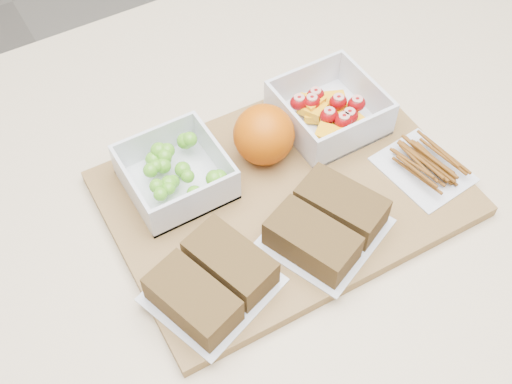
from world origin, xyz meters
TOP-DOWN VIEW (x-y plane):
  - counter at (0.00, 0.00)m, footprint 1.20×0.90m
  - cutting_board at (0.02, 0.00)m, footprint 0.43×0.31m
  - grape_container at (-0.09, 0.08)m, footprint 0.12×0.12m
  - fruit_container at (0.13, 0.07)m, footprint 0.12×0.12m
  - orange at (0.02, 0.06)m, footprint 0.08×0.08m
  - sandwich_bag_left at (-0.13, -0.08)m, footprint 0.16×0.15m
  - sandwich_bag_center at (0.02, -0.08)m, footprint 0.17×0.16m
  - pretzel_bag at (0.18, -0.06)m, footprint 0.10×0.12m

SIDE VIEW (x-z plane):
  - counter at x=0.00m, z-range 0.00..0.90m
  - cutting_board at x=0.02m, z-range 0.90..0.92m
  - pretzel_bag at x=0.18m, z-range 0.92..0.94m
  - sandwich_bag_left at x=-0.13m, z-range 0.92..0.96m
  - sandwich_bag_center at x=0.02m, z-range 0.92..0.96m
  - fruit_container at x=0.13m, z-range 0.91..0.96m
  - grape_container at x=-0.09m, z-range 0.91..0.96m
  - orange at x=0.02m, z-range 0.92..0.99m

